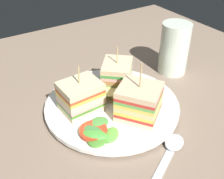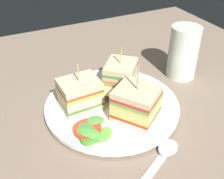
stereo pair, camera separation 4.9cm
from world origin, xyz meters
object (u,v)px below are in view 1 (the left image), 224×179
at_px(sandwich_wedge_0, 81,97).
at_px(sandwich_wedge_2, 117,75).
at_px(spoon, 171,149).
at_px(plate, 112,105).
at_px(sandwich_wedge_1, 139,102).
at_px(drinking_glass, 174,52).
at_px(chip_pile, 117,93).

height_order(sandwich_wedge_0, sandwich_wedge_2, sandwich_wedge_0).
distance_m(sandwich_wedge_0, spoon, 0.17).
xyz_separation_m(plate, sandwich_wedge_0, (-0.05, 0.01, 0.03)).
relative_size(sandwich_wedge_1, spoon, 0.78).
xyz_separation_m(sandwich_wedge_0, drinking_glass, (0.24, 0.03, 0.01)).
xyz_separation_m(sandwich_wedge_0, chip_pile, (0.07, -0.01, -0.02)).
relative_size(sandwich_wedge_0, sandwich_wedge_2, 1.01).
bearing_deg(sandwich_wedge_0, spoon, -66.05).
height_order(sandwich_wedge_0, spoon, sandwich_wedge_0).
xyz_separation_m(plate, chip_pile, (0.02, 0.01, 0.02)).
distance_m(plate, spoon, 0.14).
height_order(plate, sandwich_wedge_2, sandwich_wedge_2).
xyz_separation_m(sandwich_wedge_1, spoon, (0.00, -0.08, -0.04)).
bearing_deg(sandwich_wedge_2, spoon, 35.42).
relative_size(plate, spoon, 1.85).
xyz_separation_m(sandwich_wedge_1, chip_pile, (-0.00, 0.06, -0.02)).
bearing_deg(sandwich_wedge_0, chip_pile, -8.25).
relative_size(plate, drinking_glass, 2.18).
bearing_deg(sandwich_wedge_0, sandwich_wedge_1, -45.48).
bearing_deg(drinking_glass, chip_pile, -168.33).
bearing_deg(sandwich_wedge_2, sandwich_wedge_0, -32.63).
relative_size(sandwich_wedge_0, sandwich_wedge_1, 0.85).
relative_size(plate, sandwich_wedge_0, 2.81).
height_order(plate, spoon, plate).
distance_m(plate, sandwich_wedge_1, 0.07).
relative_size(sandwich_wedge_0, drinking_glass, 0.78).
distance_m(sandwich_wedge_1, chip_pile, 0.06).
bearing_deg(drinking_glass, spoon, -133.23).
distance_m(plate, drinking_glass, 0.20).
relative_size(sandwich_wedge_1, sandwich_wedge_2, 1.19).
bearing_deg(spoon, sandwich_wedge_1, 63.54).
bearing_deg(chip_pile, sandwich_wedge_0, 174.29).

